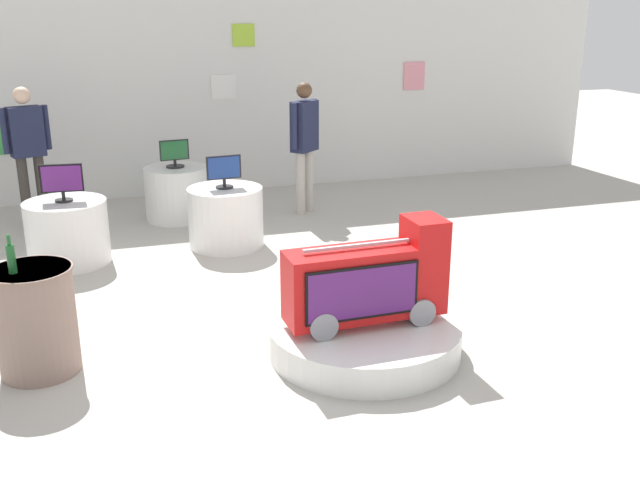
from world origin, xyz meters
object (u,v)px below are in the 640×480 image
(tv_on_right_rear, at_px, (62,181))
(bottle_on_side_table, at_px, (11,258))
(side_table_round, at_px, (36,320))
(tv_on_center_rear, at_px, (174,153))
(novelty_firetruck_tv, at_px, (369,283))
(shopper_browsing_rear, at_px, (305,138))
(display_pedestal_left_rear, at_px, (226,217))
(shopper_browsing_near_truck, at_px, (28,146))
(main_display_pedestal, at_px, (364,337))
(display_pedestal_right_rear, at_px, (68,232))
(tv_on_left_rear, at_px, (224,170))
(display_pedestal_center_rear, at_px, (177,193))

(tv_on_right_rear, distance_m, bottle_on_side_table, 2.52)
(side_table_round, bearing_deg, tv_on_center_rear, 68.76)
(tv_on_center_rear, distance_m, tv_on_right_rear, 1.87)
(novelty_firetruck_tv, relative_size, tv_on_right_rear, 2.96)
(shopper_browsing_rear, bearing_deg, display_pedestal_left_rear, -139.07)
(shopper_browsing_near_truck, bearing_deg, novelty_firetruck_tv, -59.12)
(main_display_pedestal, distance_m, tv_on_center_rear, 4.39)
(display_pedestal_right_rear, height_order, side_table_round, side_table_round)
(tv_on_center_rear, xyz_separation_m, shopper_browsing_near_truck, (-1.70, 0.20, 0.15))
(novelty_firetruck_tv, distance_m, shopper_browsing_near_truck, 5.19)
(novelty_firetruck_tv, relative_size, display_pedestal_left_rear, 1.50)
(display_pedestal_left_rear, bearing_deg, tv_on_center_rear, 107.06)
(novelty_firetruck_tv, xyz_separation_m, shopper_browsing_rear, (0.69, 4.04, 0.41))
(display_pedestal_left_rear, bearing_deg, tv_on_left_rear, -95.63)
(main_display_pedestal, height_order, display_pedestal_left_rear, display_pedestal_left_rear)
(tv_on_left_rear, bearing_deg, main_display_pedestal, -79.73)
(display_pedestal_center_rear, bearing_deg, bottle_on_side_table, -112.21)
(bottle_on_side_table, bearing_deg, display_pedestal_right_rear, 83.71)
(display_pedestal_left_rear, distance_m, tv_on_right_rear, 1.78)
(main_display_pedestal, height_order, shopper_browsing_rear, shopper_browsing_rear)
(tv_on_center_rear, relative_size, shopper_browsing_near_truck, 0.21)
(main_display_pedestal, relative_size, tv_on_right_rear, 3.54)
(tv_on_left_rear, bearing_deg, shopper_browsing_rear, 41.02)
(novelty_firetruck_tv, distance_m, tv_on_left_rear, 3.02)
(shopper_browsing_rear, bearing_deg, shopper_browsing_near_truck, 173.28)
(shopper_browsing_near_truck, bearing_deg, display_pedestal_right_rear, -75.27)
(display_pedestal_center_rear, height_order, display_pedestal_right_rear, same)
(tv_on_left_rear, height_order, tv_on_right_rear, tv_on_right_rear)
(main_display_pedestal, distance_m, shopper_browsing_near_truck, 5.22)
(display_pedestal_center_rear, height_order, bottle_on_side_table, bottle_on_side_table)
(display_pedestal_left_rear, distance_m, shopper_browsing_near_truck, 2.64)
(main_display_pedestal, distance_m, side_table_round, 2.45)
(display_pedestal_left_rear, height_order, tv_on_center_rear, tv_on_center_rear)
(shopper_browsing_near_truck, bearing_deg, display_pedestal_left_rear, -35.17)
(main_display_pedestal, distance_m, novelty_firetruck_tv, 0.46)
(tv_on_center_rear, bearing_deg, display_pedestal_left_rear, -72.94)
(display_pedestal_center_rear, distance_m, tv_on_right_rear, 1.95)
(tv_on_left_rear, relative_size, tv_on_right_rear, 0.91)
(tv_on_left_rear, bearing_deg, side_table_round, -126.52)
(tv_on_left_rear, xyz_separation_m, tv_on_center_rear, (-0.39, 1.27, -0.03))
(novelty_firetruck_tv, bearing_deg, tv_on_right_rear, 127.89)
(display_pedestal_left_rear, xyz_separation_m, tv_on_left_rear, (-0.00, -0.00, 0.54))
(shopper_browsing_near_truck, height_order, shopper_browsing_rear, shopper_browsing_near_truck)
(tv_on_right_rear, bearing_deg, tv_on_center_rear, 46.07)
(novelty_firetruck_tv, relative_size, bottle_on_side_table, 4.52)
(display_pedestal_right_rear, bearing_deg, main_display_pedestal, -52.40)
(novelty_firetruck_tv, xyz_separation_m, tv_on_right_rear, (-2.25, 2.89, 0.31))
(tv_on_center_rear, bearing_deg, main_display_pedestal, -77.66)
(tv_on_right_rear, bearing_deg, display_pedestal_left_rear, 2.57)
(display_pedestal_left_rear, relative_size, tv_on_right_rear, 1.98)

